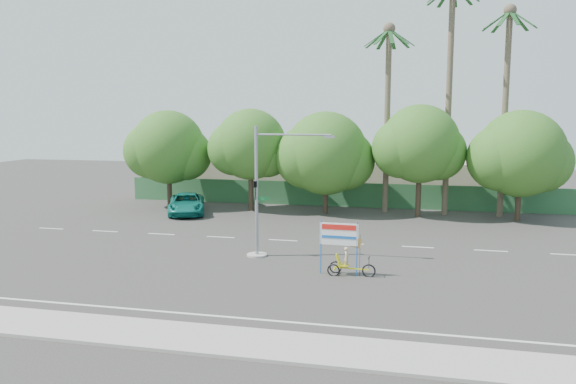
# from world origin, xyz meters

# --- Properties ---
(ground) EXTENTS (120.00, 120.00, 0.00)m
(ground) POSITION_xyz_m (0.00, 0.00, 0.00)
(ground) COLOR #33302D
(ground) RESTS_ON ground
(sidewalk_near) EXTENTS (50.00, 2.40, 0.12)m
(sidewalk_near) POSITION_xyz_m (0.00, -7.50, 0.06)
(sidewalk_near) COLOR gray
(sidewalk_near) RESTS_ON ground
(fence) EXTENTS (38.00, 0.08, 2.00)m
(fence) POSITION_xyz_m (0.00, 21.50, 1.00)
(fence) COLOR #336B3D
(fence) RESTS_ON ground
(building_left) EXTENTS (12.00, 8.00, 4.00)m
(building_left) POSITION_xyz_m (-10.00, 26.00, 2.00)
(building_left) COLOR beige
(building_left) RESTS_ON ground
(building_right) EXTENTS (14.00, 8.00, 3.60)m
(building_right) POSITION_xyz_m (8.00, 26.00, 1.80)
(building_right) COLOR beige
(building_right) RESTS_ON ground
(tree_far_left) EXTENTS (7.14, 6.00, 7.96)m
(tree_far_left) POSITION_xyz_m (-14.05, 18.00, 4.76)
(tree_far_left) COLOR #473828
(tree_far_left) RESTS_ON ground
(tree_left) EXTENTS (6.66, 5.60, 8.07)m
(tree_left) POSITION_xyz_m (-7.05, 18.00, 5.06)
(tree_left) COLOR #473828
(tree_left) RESTS_ON ground
(tree_center) EXTENTS (7.62, 6.40, 7.85)m
(tree_center) POSITION_xyz_m (-1.05, 18.00, 4.47)
(tree_center) COLOR #473828
(tree_center) RESTS_ON ground
(tree_right) EXTENTS (6.90, 5.80, 8.36)m
(tree_right) POSITION_xyz_m (5.95, 18.00, 5.24)
(tree_right) COLOR #473828
(tree_right) RESTS_ON ground
(tree_far_right) EXTENTS (7.38, 6.20, 7.94)m
(tree_far_right) POSITION_xyz_m (12.95, 18.00, 4.64)
(tree_far_right) COLOR #473828
(tree_far_right) RESTS_ON ground
(palm_tall) EXTENTS (3.73, 3.79, 17.45)m
(palm_tall) POSITION_xyz_m (8.00, 19.50, 10.46)
(palm_tall) COLOR #70604C
(palm_tall) RESTS_ON ground
(palm_mid) EXTENTS (3.73, 3.79, 15.45)m
(palm_mid) POSITION_xyz_m (12.00, 19.50, 9.40)
(palm_mid) COLOR #70604C
(palm_mid) RESTS_ON ground
(palm_short) EXTENTS (3.73, 3.79, 14.45)m
(palm_short) POSITION_xyz_m (3.50, 19.50, 8.86)
(palm_short) COLOR #70604C
(palm_short) RESTS_ON ground
(traffic_signal) EXTENTS (4.72, 1.10, 7.00)m
(traffic_signal) POSITION_xyz_m (-2.20, 3.98, 2.92)
(traffic_signal) COLOR gray
(traffic_signal) RESTS_ON ground
(trike_billboard) EXTENTS (2.68, 0.63, 2.63)m
(trike_billboard) POSITION_xyz_m (2.55, 1.38, 1.06)
(trike_billboard) COLOR black
(trike_billboard) RESTS_ON ground
(pickup_truck) EXTENTS (4.52, 6.26, 1.58)m
(pickup_truck) POSITION_xyz_m (-11.36, 15.28, 0.79)
(pickup_truck) COLOR #107367
(pickup_truck) RESTS_ON ground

